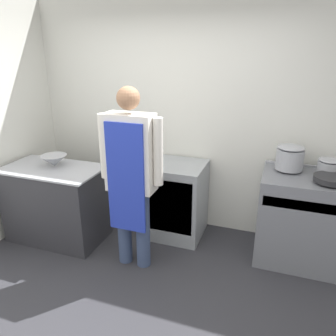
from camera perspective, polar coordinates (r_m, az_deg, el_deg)
The scene contains 11 objects.
ground_plane at distance 3.08m, azimuth -7.47°, elevation -23.52°, with size 14.00×14.00×0.00m, color #2D2D33.
wall_back at distance 3.90m, azimuth 3.01°, elevation 8.75°, with size 8.00×0.05×2.70m.
wall_left at distance 4.27m, azimuth -25.57°, elevation 7.83°, with size 0.05×8.00×2.70m.
prep_counter at distance 4.01m, azimuth -18.85°, elevation -5.83°, with size 1.12×0.64×0.87m.
stove at distance 3.67m, azimuth 22.35°, elevation -8.22°, with size 0.87×0.65×0.96m.
fridge_unit at distance 3.86m, azimuth 1.52°, elevation -5.56°, with size 0.63×0.60×0.88m.
person_cook at distance 3.11m, azimuth -6.50°, elevation -0.36°, with size 0.64×0.24×1.81m.
mixing_bowl at distance 3.87m, azimuth -19.25°, elevation 1.21°, with size 0.29×0.29×0.13m.
stock_pot at distance 3.53m, azimuth 20.46°, elevation 1.80°, with size 0.27×0.27×0.25m.
saute_pan at distance 3.38m, azimuth 26.45°, elevation -1.71°, with size 0.30×0.30×0.05m.
sauce_pot at distance 3.58m, azimuth 26.23°, elevation 0.36°, with size 0.22×0.22×0.15m.
Camera 1 is at (1.08, -1.96, 2.12)m, focal length 35.00 mm.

